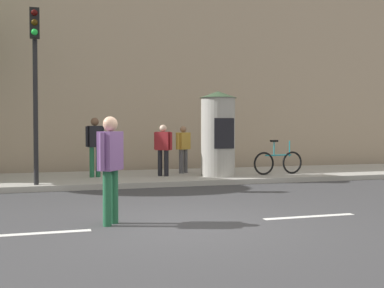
% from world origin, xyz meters
% --- Properties ---
extents(ground_plane, '(80.00, 80.00, 0.00)m').
position_xyz_m(ground_plane, '(0.00, 0.00, 0.00)').
color(ground_plane, '#38383A').
extents(sidewalk_curb, '(36.00, 4.00, 0.15)m').
position_xyz_m(sidewalk_curb, '(0.00, 7.00, 0.07)').
color(sidewalk_curb, '#9E9B93').
rests_on(sidewalk_curb, ground_plane).
extents(lane_markings, '(25.80, 0.16, 0.01)m').
position_xyz_m(lane_markings, '(-0.00, 0.00, 0.00)').
color(lane_markings, silver).
rests_on(lane_markings, ground_plane).
extents(building_backdrop, '(36.00, 5.00, 8.29)m').
position_xyz_m(building_backdrop, '(0.00, 12.00, 4.14)').
color(building_backdrop, tan).
rests_on(building_backdrop, ground_plane).
extents(traffic_light, '(0.24, 0.45, 4.48)m').
position_xyz_m(traffic_light, '(-2.38, 5.24, 3.15)').
color(traffic_light, black).
rests_on(traffic_light, sidewalk_curb).
extents(poster_column, '(1.14, 1.14, 2.58)m').
position_xyz_m(poster_column, '(2.89, 6.09, 1.46)').
color(poster_column, '#9E9B93').
rests_on(poster_column, sidewalk_curb).
extents(pedestrian_near_pole, '(0.48, 0.56, 1.80)m').
position_xyz_m(pedestrian_near_pole, '(-1.15, 0.34, 1.07)').
color(pedestrian_near_pole, '#1E5938').
rests_on(pedestrian_near_pole, ground_plane).
extents(pedestrian_in_red_top, '(0.55, 0.50, 1.53)m').
position_xyz_m(pedestrian_in_red_top, '(2.16, 7.37, 1.05)').
color(pedestrian_in_red_top, '#4C4C51').
rests_on(pedestrian_in_red_top, sidewalk_curb).
extents(pedestrian_with_backpack, '(0.56, 0.33, 1.78)m').
position_xyz_m(pedestrian_with_backpack, '(-0.72, 6.89, 1.19)').
color(pedestrian_with_backpack, '#1E5938').
rests_on(pedestrian_with_backpack, sidewalk_curb).
extents(pedestrian_tallest, '(0.49, 0.45, 1.57)m').
position_xyz_m(pedestrian_tallest, '(1.30, 6.61, 1.06)').
color(pedestrian_tallest, black).
rests_on(pedestrian_tallest, sidewalk_curb).
extents(bicycle_leaning, '(1.77, 0.21, 1.09)m').
position_xyz_m(bicycle_leaning, '(4.91, 6.05, 0.54)').
color(bicycle_leaning, black).
rests_on(bicycle_leaning, sidewalk_curb).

